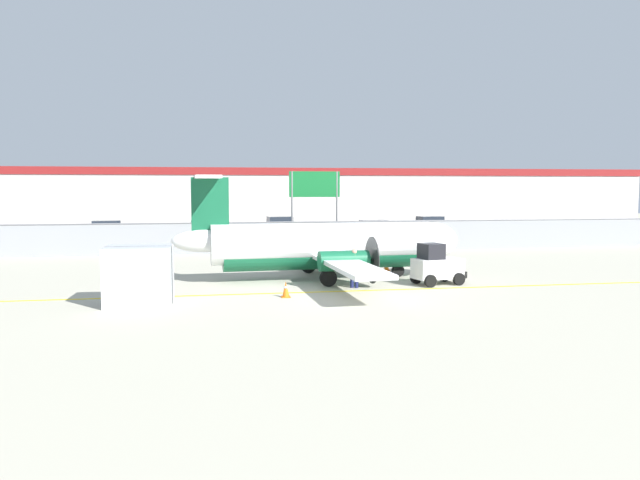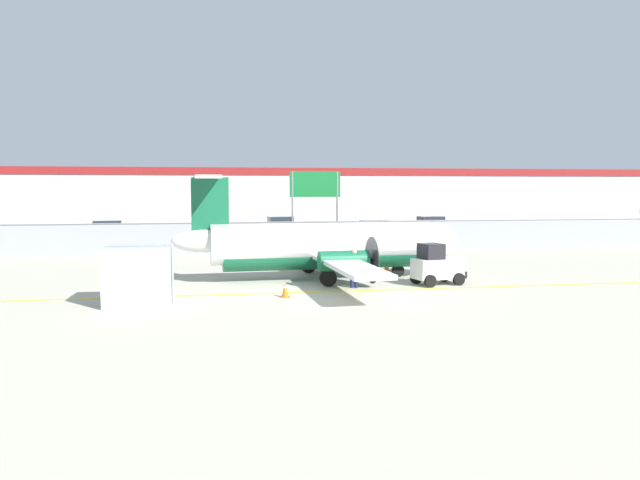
{
  "view_description": "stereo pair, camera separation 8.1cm",
  "coord_description": "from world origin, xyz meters",
  "px_view_note": "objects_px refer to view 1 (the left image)",
  "views": [
    {
      "loc": [
        -5.75,
        -23.55,
        4.41
      ],
      "look_at": [
        -0.37,
        6.58,
        1.8
      ],
      "focal_mm": 35.0,
      "sensor_mm": 36.0,
      "label": 1
    },
    {
      "loc": [
        -5.67,
        -23.56,
        4.41
      ],
      "look_at": [
        -0.37,
        6.58,
        1.8
      ],
      "focal_mm": 35.0,
      "sensor_mm": 36.0,
      "label": 2
    }
  ],
  "objects_px": {
    "traffic_cone_near_left": "(386,265)",
    "ground_crew_worker": "(354,266)",
    "parked_car_2": "(279,225)",
    "baggage_tug": "(437,266)",
    "parked_car_1": "(207,229)",
    "parked_car_4": "(431,225)",
    "traffic_cone_near_right": "(286,290)",
    "parked_car_3": "(372,230)",
    "commuter_airplane": "(329,246)",
    "cargo_container": "(139,275)",
    "parked_car_0": "(108,230)",
    "highway_sign": "(315,191)"
  },
  "relations": [
    {
      "from": "baggage_tug",
      "to": "parked_car_2",
      "type": "xyz_separation_m",
      "value": [
        -3.82,
        30.34,
        0.04
      ]
    },
    {
      "from": "parked_car_3",
      "to": "highway_sign",
      "type": "relative_size",
      "value": 0.77
    },
    {
      "from": "parked_car_4",
      "to": "baggage_tug",
      "type": "bearing_deg",
      "value": -116.04
    },
    {
      "from": "parked_car_1",
      "to": "cargo_container",
      "type": "bearing_deg",
      "value": -90.25
    },
    {
      "from": "ground_crew_worker",
      "to": "parked_car_1",
      "type": "xyz_separation_m",
      "value": [
        -6.43,
        26.15,
        -0.06
      ]
    },
    {
      "from": "cargo_container",
      "to": "parked_car_1",
      "type": "distance_m",
      "value": 28.64
    },
    {
      "from": "ground_crew_worker",
      "to": "baggage_tug",
      "type": "bearing_deg",
      "value": 113.61
    },
    {
      "from": "parked_car_3",
      "to": "parked_car_2",
      "type": "bearing_deg",
      "value": -45.35
    },
    {
      "from": "parked_car_4",
      "to": "commuter_airplane",
      "type": "bearing_deg",
      "value": -125.84
    },
    {
      "from": "parked_car_4",
      "to": "traffic_cone_near_right",
      "type": "bearing_deg",
      "value": -125.86
    },
    {
      "from": "baggage_tug",
      "to": "parked_car_2",
      "type": "relative_size",
      "value": 0.57
    },
    {
      "from": "traffic_cone_near_left",
      "to": "ground_crew_worker",
      "type": "bearing_deg",
      "value": -119.72
    },
    {
      "from": "baggage_tug",
      "to": "ground_crew_worker",
      "type": "relative_size",
      "value": 1.48
    },
    {
      "from": "commuter_airplane",
      "to": "parked_car_0",
      "type": "xyz_separation_m",
      "value": [
        -13.71,
        23.55,
        -0.71
      ]
    },
    {
      "from": "traffic_cone_near_left",
      "to": "parked_car_4",
      "type": "xyz_separation_m",
      "value": [
        11.12,
        23.53,
        0.58
      ]
    },
    {
      "from": "highway_sign",
      "to": "cargo_container",
      "type": "bearing_deg",
      "value": -117.29
    },
    {
      "from": "parked_car_0",
      "to": "parked_car_3",
      "type": "height_order",
      "value": "same"
    },
    {
      "from": "traffic_cone_near_left",
      "to": "parked_car_0",
      "type": "bearing_deg",
      "value": 129.32
    },
    {
      "from": "traffic_cone_near_right",
      "to": "parked_car_1",
      "type": "height_order",
      "value": "parked_car_1"
    },
    {
      "from": "ground_crew_worker",
      "to": "traffic_cone_near_left",
      "type": "distance_m",
      "value": 6.03
    },
    {
      "from": "ground_crew_worker",
      "to": "parked_car_3",
      "type": "bearing_deg",
      "value": -176.78
    },
    {
      "from": "traffic_cone_near_right",
      "to": "cargo_container",
      "type": "bearing_deg",
      "value": -174.65
    },
    {
      "from": "ground_crew_worker",
      "to": "cargo_container",
      "type": "bearing_deg",
      "value": -54.92
    },
    {
      "from": "parked_car_3",
      "to": "parked_car_4",
      "type": "relative_size",
      "value": 0.97
    },
    {
      "from": "traffic_cone_near_left",
      "to": "parked_car_2",
      "type": "xyz_separation_m",
      "value": [
        -2.91,
        25.38,
        0.58
      ]
    },
    {
      "from": "cargo_container",
      "to": "parked_car_4",
      "type": "height_order",
      "value": "cargo_container"
    },
    {
      "from": "parked_car_3",
      "to": "cargo_container",
      "type": "bearing_deg",
      "value": 59.71
    },
    {
      "from": "parked_car_2",
      "to": "cargo_container",
      "type": "bearing_deg",
      "value": 68.11
    },
    {
      "from": "baggage_tug",
      "to": "ground_crew_worker",
      "type": "bearing_deg",
      "value": 171.28
    },
    {
      "from": "baggage_tug",
      "to": "traffic_cone_near_left",
      "type": "distance_m",
      "value": 5.07
    },
    {
      "from": "parked_car_2",
      "to": "traffic_cone_near_left",
      "type": "bearing_deg",
      "value": 89.79
    },
    {
      "from": "traffic_cone_near_left",
      "to": "parked_car_1",
      "type": "relative_size",
      "value": 0.15
    },
    {
      "from": "commuter_airplane",
      "to": "baggage_tug",
      "type": "distance_m",
      "value": 5.2
    },
    {
      "from": "parked_car_4",
      "to": "highway_sign",
      "type": "bearing_deg",
      "value": -144.0
    },
    {
      "from": "cargo_container",
      "to": "parked_car_3",
      "type": "distance_m",
      "value": 30.08
    },
    {
      "from": "ground_crew_worker",
      "to": "traffic_cone_near_right",
      "type": "bearing_deg",
      "value": -40.23
    },
    {
      "from": "parked_car_1",
      "to": "parked_car_4",
      "type": "height_order",
      "value": "same"
    },
    {
      "from": "traffic_cone_near_right",
      "to": "parked_car_0",
      "type": "xyz_separation_m",
      "value": [
        -11.07,
        28.18,
        0.58
      ]
    },
    {
      "from": "parked_car_0",
      "to": "parked_car_1",
      "type": "bearing_deg",
      "value": -7.9
    },
    {
      "from": "parked_car_2",
      "to": "parked_car_3",
      "type": "relative_size",
      "value": 1.03
    },
    {
      "from": "commuter_airplane",
      "to": "highway_sign",
      "type": "xyz_separation_m",
      "value": [
        1.71,
        14.14,
        2.54
      ]
    },
    {
      "from": "parked_car_1",
      "to": "parked_car_2",
      "type": "bearing_deg",
      "value": 38.93
    },
    {
      "from": "parked_car_1",
      "to": "parked_car_2",
      "type": "distance_m",
      "value": 7.87
    },
    {
      "from": "ground_crew_worker",
      "to": "traffic_cone_near_left",
      "type": "xyz_separation_m",
      "value": [
        2.97,
        5.21,
        -0.64
      ]
    },
    {
      "from": "traffic_cone_near_left",
      "to": "parked_car_3",
      "type": "bearing_deg",
      "value": 77.39
    },
    {
      "from": "traffic_cone_near_left",
      "to": "traffic_cone_near_right",
      "type": "xyz_separation_m",
      "value": [
        -6.23,
        -7.07,
        0.0
      ]
    },
    {
      "from": "traffic_cone_near_right",
      "to": "parked_car_3",
      "type": "height_order",
      "value": "parked_car_3"
    },
    {
      "from": "parked_car_2",
      "to": "ground_crew_worker",
      "type": "bearing_deg",
      "value": 83.13
    },
    {
      "from": "traffic_cone_near_left",
      "to": "parked_car_3",
      "type": "xyz_separation_m",
      "value": [
        4.02,
        17.98,
        0.58
      ]
    },
    {
      "from": "commuter_airplane",
      "to": "parked_car_0",
      "type": "bearing_deg",
      "value": 117.68
    }
  ]
}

